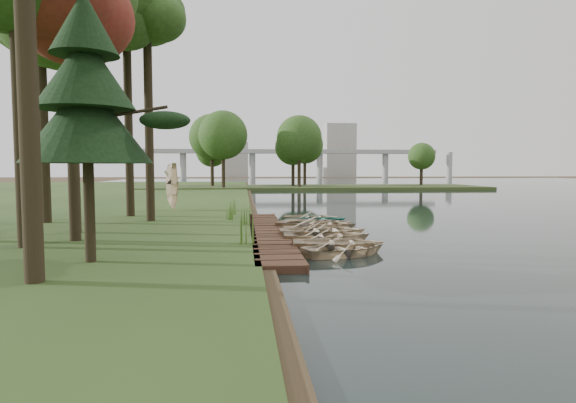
{
  "coord_description": "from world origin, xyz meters",
  "views": [
    {
      "loc": [
        -2.73,
        -21.83,
        3.16
      ],
      "look_at": [
        -0.59,
        1.09,
        1.55
      ],
      "focal_mm": 30.0,
      "sensor_mm": 36.0,
      "label": 1
    }
  ],
  "objects": [
    {
      "name": "tree_5",
      "position": [
        -13.0,
        4.35,
        11.33
      ],
      "size": [
        6.16,
        6.16,
        13.71
      ],
      "color": "black",
      "rests_on": "bank"
    },
    {
      "name": "reeds_1",
      "position": [
        -2.6,
        2.45,
        0.8
      ],
      "size": [
        0.6,
        0.6,
        1.0
      ],
      "primitive_type": "cone",
      "color": "#3F661E",
      "rests_on": "bank"
    },
    {
      "name": "rowboat_3",
      "position": [
        0.75,
        -1.0,
        0.45
      ],
      "size": [
        3.89,
        2.8,
        0.8
      ],
      "primitive_type": "imported",
      "rotation": [
        0.0,
        0.0,
        1.56
      ],
      "color": "beige",
      "rests_on": "water"
    },
    {
      "name": "pine_tree",
      "position": [
        -7.39,
        -6.79,
        5.35
      ],
      "size": [
        3.8,
        3.8,
        8.11
      ],
      "color": "black",
      "rests_on": "bank"
    },
    {
      "name": "ground",
      "position": [
        0.0,
        0.0,
        0.0
      ],
      "size": [
        300.0,
        300.0,
        0.0
      ],
      "primitive_type": "plane",
      "color": "#3D2F1D"
    },
    {
      "name": "stored_rowboat",
      "position": [
        -7.45,
        11.36,
        0.63
      ],
      "size": [
        3.55,
        2.8,
        0.66
      ],
      "primitive_type": "imported",
      "rotation": [
        3.14,
        0.0,
        1.4
      ],
      "color": "beige",
      "rests_on": "bank"
    },
    {
      "name": "reeds_3",
      "position": [
        -3.31,
        7.58,
        0.8
      ],
      "size": [
        0.6,
        0.6,
        0.99
      ],
      "primitive_type": "cone",
      "color": "#3F661E",
      "rests_on": "bank"
    },
    {
      "name": "rowboat_6",
      "position": [
        1.09,
        2.65,
        0.42
      ],
      "size": [
        4.32,
        3.76,
        0.75
      ],
      "primitive_type": "imported",
      "rotation": [
        0.0,
        0.0,
        1.18
      ],
      "color": "beige",
      "rests_on": "water"
    },
    {
      "name": "tree_6",
      "position": [
        -9.43,
        7.47,
        11.91
      ],
      "size": [
        4.59,
        4.59,
        13.75
      ],
      "color": "black",
      "rests_on": "bank"
    },
    {
      "name": "rowboat_4",
      "position": [
        0.72,
        0.39,
        0.38
      ],
      "size": [
        3.24,
        2.37,
        0.65
      ],
      "primitive_type": "imported",
      "rotation": [
        0.0,
        0.0,
        1.53
      ],
      "color": "beige",
      "rests_on": "water"
    },
    {
      "name": "boardwalk",
      "position": [
        -1.6,
        0.0,
        0.15
      ],
      "size": [
        1.6,
        16.0,
        0.3
      ],
      "primitive_type": "cube",
      "color": "#372115",
      "rests_on": "ground"
    },
    {
      "name": "tree_4",
      "position": [
        -7.72,
        4.64,
        10.83
      ],
      "size": [
        3.83,
        3.83,
        12.4
      ],
      "color": "black",
      "rests_on": "bank"
    },
    {
      "name": "rowboat_7",
      "position": [
        1.2,
        3.92,
        0.41
      ],
      "size": [
        3.73,
        2.89,
        0.71
      ],
      "primitive_type": "imported",
      "rotation": [
        0.0,
        0.0,
        1.7
      ],
      "color": "#2F8474",
      "rests_on": "water"
    },
    {
      "name": "bridge",
      "position": [
        12.31,
        120.0,
        7.08
      ],
      "size": [
        95.9,
        4.0,
        8.6
      ],
      "color": "#A5A5A0",
      "rests_on": "ground"
    },
    {
      "name": "rowboat_2",
      "position": [
        0.7,
        -2.3,
        0.43
      ],
      "size": [
        3.76,
        2.79,
        0.75
      ],
      "primitive_type": "imported",
      "rotation": [
        0.0,
        0.0,
        1.51
      ],
      "color": "beige",
      "rests_on": "water"
    },
    {
      "name": "far_trees",
      "position": [
        4.67,
        50.0,
        6.43
      ],
      "size": [
        45.6,
        5.6,
        8.8
      ],
      "color": "black",
      "rests_on": "peninsula"
    },
    {
      "name": "building_b",
      "position": [
        -5.0,
        145.0,
        6.0
      ],
      "size": [
        8.0,
        8.0,
        12.0
      ],
      "primitive_type": "cube",
      "color": "#A5A5A0",
      "rests_on": "ground"
    },
    {
      "name": "reeds_0",
      "position": [
        -2.6,
        -3.76,
        0.86
      ],
      "size": [
        0.6,
        0.6,
        1.12
      ],
      "primitive_type": "cone",
      "color": "#3F661E",
      "rests_on": "bank"
    },
    {
      "name": "building_a",
      "position": [
        30.0,
        140.0,
        9.0
      ],
      "size": [
        10.0,
        8.0,
        18.0
      ],
      "primitive_type": "cube",
      "color": "#A5A5A0",
      "rests_on": "ground"
    },
    {
      "name": "rowboat_8",
      "position": [
        1.15,
        5.6,
        0.38
      ],
      "size": [
        3.6,
        2.92,
        0.66
      ],
      "primitive_type": "imported",
      "rotation": [
        0.0,
        0.0,
        1.34
      ],
      "color": "beige",
      "rests_on": "water"
    },
    {
      "name": "rowboat_1",
      "position": [
        0.81,
        -4.19,
        0.41
      ],
      "size": [
        3.69,
        2.83,
        0.71
      ],
      "primitive_type": "imported",
      "rotation": [
        0.0,
        0.0,
        1.46
      ],
      "color": "beige",
      "rests_on": "water"
    },
    {
      "name": "peninsula",
      "position": [
        8.0,
        50.0,
        0.23
      ],
      "size": [
        50.0,
        14.0,
        0.45
      ],
      "primitive_type": "cube",
      "color": "#33431E",
      "rests_on": "ground"
    },
    {
      "name": "rowboat_5",
      "position": [
        0.85,
        1.54,
        0.46
      ],
      "size": [
        4.71,
        4.06,
        0.82
      ],
      "primitive_type": "imported",
      "rotation": [
        0.0,
        0.0,
        1.21
      ],
      "color": "beige",
      "rests_on": "water"
    },
    {
      "name": "reeds_2",
      "position": [
        -3.58,
        4.85,
        0.75
      ],
      "size": [
        0.6,
        0.6,
        0.9
      ],
      "primitive_type": "cone",
      "color": "#3F661E",
      "rests_on": "bank"
    },
    {
      "name": "rowboat_0",
      "position": [
        0.9,
        -5.15,
        0.38
      ],
      "size": [
        3.75,
        3.16,
        0.66
      ],
      "primitive_type": "imported",
      "rotation": [
        0.0,
        0.0,
        1.88
      ],
      "color": "beige",
      "rests_on": "water"
    }
  ]
}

